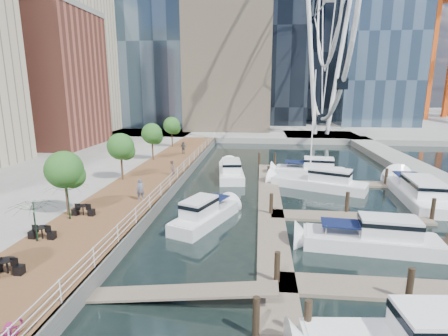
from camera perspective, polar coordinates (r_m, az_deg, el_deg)
The scene contains 17 objects.
ground at distance 20.74m, azimuth -0.31°, elevation -15.21°, with size 520.00×520.00×0.00m, color black.
boardwalk at distance 36.17m, azimuth -12.03°, elevation -2.29°, with size 6.00×60.00×1.00m, color brown.
seawall at distance 35.37m, azimuth -7.39°, elevation -2.45°, with size 0.25×60.00×1.00m, color #595954.
land_far at distance 120.57m, azimuth 4.95°, elevation 8.35°, with size 200.00×114.00×1.00m, color gray.
breakwater at distance 43.24m, azimuth 30.33°, elevation -1.33°, with size 4.00×60.00×1.00m, color gray.
pier at distance 71.82m, azimuth 15.50°, elevation 4.94°, with size 14.00×12.00×1.00m, color gray.
railing at distance 35.14m, azimuth -7.60°, elevation -0.83°, with size 0.10×60.00×1.05m, color white, non-canonical shape.
floating_docks at distance 30.26m, azimuth 17.06°, elevation -5.58°, with size 16.00×34.00×2.60m.
street_trees at distance 35.29m, azimuth -16.52°, elevation 3.38°, with size 2.60×42.60×4.60m.
cafe_tables at distance 22.04m, azimuth -29.54°, elevation -11.28°, with size 2.50×13.70×0.74m.
yacht_foreground at distance 24.09m, azimuth 22.68°, elevation -12.09°, with size 2.39×8.91×2.15m, color silver, non-canonical shape.
bicycle at distance 15.25m, azimuth -32.48°, elevation -22.06°, with size 0.67×1.93×1.01m, color #831351.
pedestrian_near at distance 28.78m, azimuth -13.49°, elevation -3.45°, with size 0.63×0.41×1.72m, color #53596F.
pedestrian_mid at distance 36.35m, azimuth -8.54°, elevation 0.05°, with size 0.79×0.61×1.62m, color #806158.
pedestrian_far at distance 48.48m, azimuth -6.63°, elevation 3.30°, with size 0.96×0.40×1.63m, color #31363D.
moored_yachts at distance 34.09m, azimuth 15.45°, elevation -4.28°, with size 22.72×33.12×11.50m.
cafe_seating at distance 21.78m, azimuth -31.91°, elevation -9.13°, with size 3.87×15.68×2.75m.
Camera 1 is at (1.97, -18.20, 9.73)m, focal length 28.00 mm.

